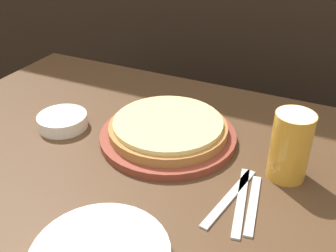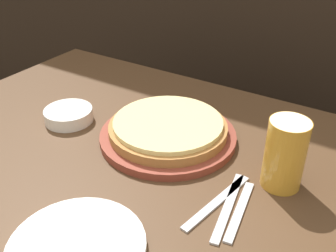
{
  "view_description": "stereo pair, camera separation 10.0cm",
  "coord_description": "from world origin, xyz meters",
  "px_view_note": "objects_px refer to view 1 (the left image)",
  "views": [
    {
      "loc": [
        0.3,
        -0.69,
        1.31
      ],
      "look_at": [
        -0.07,
        0.09,
        0.79
      ],
      "focal_mm": 42.0,
      "sensor_mm": 36.0,
      "label": 1
    },
    {
      "loc": [
        0.39,
        -0.64,
        1.31
      ],
      "look_at": [
        -0.07,
        0.09,
        0.79
      ],
      "focal_mm": 42.0,
      "sensor_mm": 36.0,
      "label": 2
    }
  ],
  "objects_px": {
    "beer_glass": "(291,144)",
    "side_bowl": "(63,121)",
    "pizza_on_board": "(168,131)",
    "spoon": "(253,204)",
    "dinner_knife": "(241,201)",
    "fork": "(230,197)"
  },
  "relations": [
    {
      "from": "pizza_on_board",
      "to": "dinner_knife",
      "type": "height_order",
      "value": "pizza_on_board"
    },
    {
      "from": "fork",
      "to": "dinner_knife",
      "type": "distance_m",
      "value": 0.02
    },
    {
      "from": "pizza_on_board",
      "to": "side_bowl",
      "type": "distance_m",
      "value": 0.29
    },
    {
      "from": "dinner_knife",
      "to": "beer_glass",
      "type": "bearing_deg",
      "value": 63.51
    },
    {
      "from": "fork",
      "to": "spoon",
      "type": "height_order",
      "value": "same"
    },
    {
      "from": "beer_glass",
      "to": "dinner_knife",
      "type": "height_order",
      "value": "beer_glass"
    },
    {
      "from": "beer_glass",
      "to": "side_bowl",
      "type": "height_order",
      "value": "beer_glass"
    },
    {
      "from": "beer_glass",
      "to": "spoon",
      "type": "bearing_deg",
      "value": -106.96
    },
    {
      "from": "side_bowl",
      "to": "fork",
      "type": "height_order",
      "value": "side_bowl"
    },
    {
      "from": "beer_glass",
      "to": "fork",
      "type": "bearing_deg",
      "value": -124.68
    },
    {
      "from": "beer_glass",
      "to": "side_bowl",
      "type": "xyz_separation_m",
      "value": [
        -0.59,
        -0.05,
        -0.07
      ]
    },
    {
      "from": "fork",
      "to": "beer_glass",
      "type": "bearing_deg",
      "value": 55.32
    },
    {
      "from": "pizza_on_board",
      "to": "spoon",
      "type": "distance_m",
      "value": 0.31
    },
    {
      "from": "pizza_on_board",
      "to": "beer_glass",
      "type": "distance_m",
      "value": 0.31
    },
    {
      "from": "side_bowl",
      "to": "dinner_knife",
      "type": "distance_m",
      "value": 0.53
    },
    {
      "from": "side_bowl",
      "to": "fork",
      "type": "bearing_deg",
      "value": -9.48
    },
    {
      "from": "pizza_on_board",
      "to": "spoon",
      "type": "xyz_separation_m",
      "value": [
        0.27,
        -0.15,
        -0.02
      ]
    },
    {
      "from": "beer_glass",
      "to": "spoon",
      "type": "xyz_separation_m",
      "value": [
        -0.04,
        -0.13,
        -0.08
      ]
    },
    {
      "from": "dinner_knife",
      "to": "fork",
      "type": "bearing_deg",
      "value": 180.0
    },
    {
      "from": "side_bowl",
      "to": "pizza_on_board",
      "type": "bearing_deg",
      "value": 13.13
    },
    {
      "from": "fork",
      "to": "dinner_knife",
      "type": "relative_size",
      "value": 1.0
    },
    {
      "from": "fork",
      "to": "spoon",
      "type": "xyz_separation_m",
      "value": [
        0.05,
        0.0,
        0.0
      ]
    }
  ]
}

